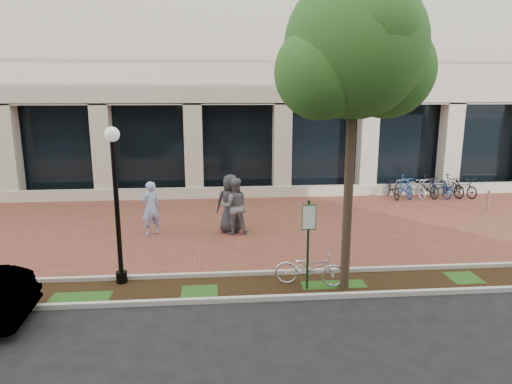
{
  "coord_description": "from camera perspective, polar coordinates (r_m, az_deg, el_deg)",
  "views": [
    {
      "loc": [
        -0.96,
        -15.7,
        4.75
      ],
      "look_at": [
        0.32,
        -0.8,
        1.43
      ],
      "focal_mm": 32.0,
      "sensor_mm": 36.0,
      "label": 1
    }
  ],
  "objects": [
    {
      "name": "curb_street_side",
      "position": [
        10.82,
        0.69,
        -13.17
      ],
      "size": [
        40.0,
        0.12,
        0.12
      ],
      "primitive_type": "cube",
      "color": "beige",
      "rests_on": "ground"
    },
    {
      "name": "pedestrian_mid",
      "position": [
        15.36,
        -2.71,
        -1.76
      ],
      "size": [
        0.98,
        0.78,
        1.93
      ],
      "primitive_type": "imported",
      "rotation": [
        0.0,
        0.0,
        3.2
      ],
      "color": "slate",
      "rests_on": "ground"
    },
    {
      "name": "locked_bicycle",
      "position": [
        11.53,
        6.72,
        -9.41
      ],
      "size": [
        1.84,
        1.02,
        0.92
      ],
      "primitive_type": "imported",
      "rotation": [
        0.0,
        0.0,
        1.32
      ],
      "color": "silver",
      "rests_on": "ground"
    },
    {
      "name": "pedestrian_left",
      "position": [
        15.68,
        -13.03,
        -1.98
      ],
      "size": [
        0.79,
        0.72,
        1.82
      ],
      "primitive_type": "imported",
      "rotation": [
        0.0,
        0.0,
        3.68
      ],
      "color": "#9CB1E8",
      "rests_on": "ground"
    },
    {
      "name": "planting_strip",
      "position": [
        11.52,
        0.32,
        -11.8
      ],
      "size": [
        40.0,
        1.5,
        0.01
      ],
      "primitive_type": "cube",
      "color": "black",
      "rests_on": "ground"
    },
    {
      "name": "parking_sign",
      "position": [
        10.96,
        6.55,
        -5.13
      ],
      "size": [
        0.34,
        0.07,
        2.24
      ],
      "rotation": [
        0.0,
        0.0,
        0.0
      ],
      "color": "#163C1B",
      "rests_on": "ground"
    },
    {
      "name": "lamppost",
      "position": [
        11.57,
        -17.07,
        -0.62
      ],
      "size": [
        0.36,
        0.36,
        3.93
      ],
      "color": "black",
      "rests_on": "ground"
    },
    {
      "name": "bike_rack_cluster",
      "position": [
        22.21,
        20.68,
        0.6
      ],
      "size": [
        4.16,
        1.83,
        1.01
      ],
      "rotation": [
        0.0,
        0.0,
        0.08
      ],
      "color": "black",
      "rests_on": "ground"
    },
    {
      "name": "bollard",
      "position": [
        20.14,
        27.0,
        -1.03
      ],
      "size": [
        0.12,
        0.12,
        1.0
      ],
      "color": "#B5B5B9",
      "rests_on": "ground"
    },
    {
      "name": "curb_plaza_side",
      "position": [
        12.18,
        -0.01,
        -10.12
      ],
      "size": [
        40.0,
        0.12,
        0.12
      ],
      "primitive_type": "cube",
      "color": "beige",
      "rests_on": "ground"
    },
    {
      "name": "brick_plaza",
      "position": [
        16.43,
        -1.36,
        -4.27
      ],
      "size": [
        40.0,
        9.0,
        0.01
      ],
      "primitive_type": "cube",
      "color": "brown",
      "rests_on": "ground"
    },
    {
      "name": "street_tree",
      "position": [
        10.72,
        12.43,
        16.16
      ],
      "size": [
        3.78,
        3.15,
        7.27
      ],
      "color": "#443527",
      "rests_on": "ground"
    },
    {
      "name": "ground",
      "position": [
        16.43,
        -1.36,
        -4.29
      ],
      "size": [
        120.0,
        120.0,
        0.0
      ],
      "primitive_type": "plane",
      "color": "black",
      "rests_on": "ground"
    },
    {
      "name": "pedestrian_right",
      "position": [
        15.53,
        -3.21,
        -1.45
      ],
      "size": [
        1.02,
        0.7,
        2.01
      ],
      "primitive_type": "imported",
      "rotation": [
        0.0,
        0.0,
        3.07
      ],
      "color": "#2D2C32",
      "rests_on": "ground"
    }
  ]
}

